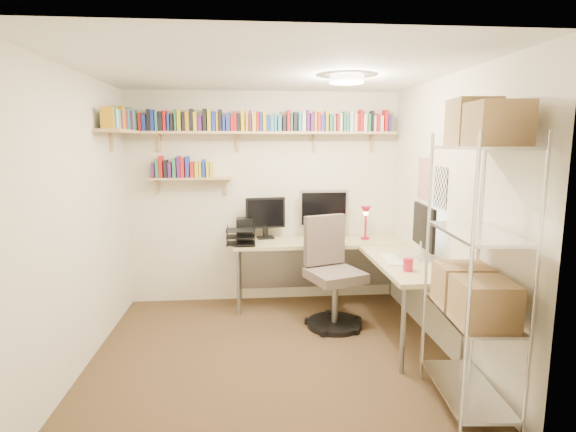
% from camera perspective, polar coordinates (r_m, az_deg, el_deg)
% --- Properties ---
extents(ground, '(3.20, 3.20, 0.00)m').
position_cam_1_polar(ground, '(4.30, -2.23, -17.01)').
color(ground, '#3F2C1B').
rests_on(ground, ground).
extents(room_shell, '(3.24, 3.04, 2.52)m').
position_cam_1_polar(room_shell, '(3.88, -2.30, 3.99)').
color(room_shell, beige).
rests_on(room_shell, ground).
extents(wall_shelves, '(3.12, 1.09, 0.80)m').
position_cam_1_polar(wall_shelves, '(5.16, -7.72, 10.56)').
color(wall_shelves, tan).
rests_on(wall_shelves, ground).
extents(corner_desk, '(2.09, 2.04, 1.36)m').
position_cam_1_polar(corner_desk, '(5.01, 5.21, -3.79)').
color(corner_desk, tan).
rests_on(corner_desk, ground).
extents(office_chair, '(0.65, 0.66, 1.15)m').
position_cam_1_polar(office_chair, '(4.77, 5.60, -8.12)').
color(office_chair, black).
rests_on(office_chair, ground).
extents(wire_rack, '(0.49, 0.89, 2.21)m').
position_cam_1_polar(wire_rack, '(3.30, 22.88, -1.66)').
color(wire_rack, silver).
rests_on(wire_rack, ground).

